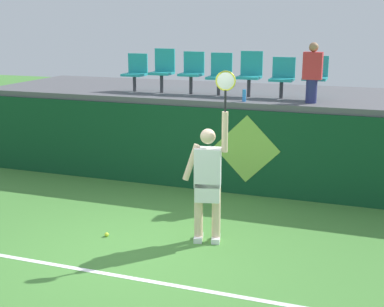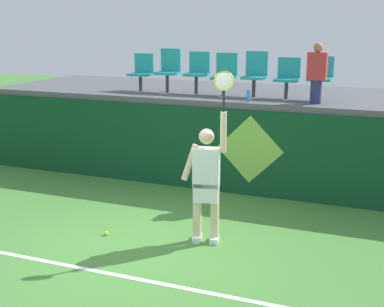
{
  "view_description": "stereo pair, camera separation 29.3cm",
  "coord_description": "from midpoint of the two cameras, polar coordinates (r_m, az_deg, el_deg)",
  "views": [
    {
      "loc": [
        3.08,
        -6.47,
        3.21
      ],
      "look_at": [
        0.4,
        1.06,
        1.21
      ],
      "focal_mm": 50.19,
      "sensor_mm": 36.0,
      "label": 1
    },
    {
      "loc": [
        3.36,
        -6.37,
        3.21
      ],
      "look_at": [
        0.4,
        1.06,
        1.21
      ],
      "focal_mm": 50.19,
      "sensor_mm": 36.0,
      "label": 2
    }
  ],
  "objects": [
    {
      "name": "stadium_chair_6",
      "position": [
        10.44,
        12.19,
        8.15
      ],
      "size": [
        0.44,
        0.42,
        0.81
      ],
      "color": "#38383D",
      "rests_on": "spectator_platform"
    },
    {
      "name": "stadium_chair_5",
      "position": [
        10.54,
        8.81,
        8.16
      ],
      "size": [
        0.44,
        0.42,
        0.78
      ],
      "color": "#38383D",
      "rests_on": "spectator_platform"
    },
    {
      "name": "spectator_platform",
      "position": [
        11.55,
        3.28,
        6.37
      ],
      "size": [
        10.41,
        3.19,
        0.12
      ],
      "primitive_type": "cube",
      "color": "#56565B",
      "rests_on": "court_back_wall"
    },
    {
      "name": "tennis_ball",
      "position": [
        8.36,
        -10.06,
        -8.48
      ],
      "size": [
        0.07,
        0.07,
        0.07
      ],
      "primitive_type": "sphere",
      "color": "#D1E533",
      "rests_on": "ground_plane"
    },
    {
      "name": "stadium_chair_0",
      "position": [
        11.54,
        -6.73,
        8.72
      ],
      "size": [
        0.44,
        0.42,
        0.78
      ],
      "color": "#38383D",
      "rests_on": "spectator_platform"
    },
    {
      "name": "wall_signage_mount",
      "position": [
        10.17,
        4.86,
        -4.37
      ],
      "size": [
        1.27,
        0.01,
        1.52
      ],
      "color": "#0F4223",
      "rests_on": "ground_plane"
    },
    {
      "name": "spectator_0",
      "position": [
        9.97,
        11.85,
        8.47
      ],
      "size": [
        0.34,
        0.2,
        1.09
      ],
      "color": "navy",
      "rests_on": "spectator_platform"
    },
    {
      "name": "court_back_wall",
      "position": [
        10.26,
        0.78,
        0.51
      ],
      "size": [
        10.41,
        0.2,
        1.61
      ],
      "primitive_type": "cube",
      "color": "#0F4223",
      "rests_on": "ground_plane"
    },
    {
      "name": "ground_plane",
      "position": [
        7.86,
        -6.51,
        -10.11
      ],
      "size": [
        40.0,
        40.0,
        0.0
      ],
      "primitive_type": "plane",
      "color": "#478438"
    },
    {
      "name": "stadium_chair_4",
      "position": [
        10.68,
        5.41,
        8.6
      ],
      "size": [
        0.44,
        0.42,
        0.88
      ],
      "color": "#38383D",
      "rests_on": "spectator_platform"
    },
    {
      "name": "stadium_chair_1",
      "position": [
        11.28,
        -3.86,
        9.0
      ],
      "size": [
        0.44,
        0.42,
        0.89
      ],
      "color": "#38383D",
      "rests_on": "spectator_platform"
    },
    {
      "name": "stadium_chair_2",
      "position": [
        11.04,
        -0.75,
        8.81
      ],
      "size": [
        0.44,
        0.42,
        0.85
      ],
      "color": "#38383D",
      "rests_on": "spectator_platform"
    },
    {
      "name": "stadium_chair_3",
      "position": [
        10.85,
        2.21,
        8.57
      ],
      "size": [
        0.44,
        0.42,
        0.83
      ],
      "color": "#38383D",
      "rests_on": "spectator_platform"
    },
    {
      "name": "water_bottle",
      "position": [
        10.02,
        4.73,
        6.16
      ],
      "size": [
        0.07,
        0.07,
        0.22
      ],
      "primitive_type": "cylinder",
      "color": "#338CE5",
      "rests_on": "spectator_platform"
    },
    {
      "name": "tennis_player",
      "position": [
        7.77,
        0.63,
        -2.77
      ],
      "size": [
        0.74,
        0.34,
        2.53
      ],
      "color": "white",
      "rests_on": "ground_plane"
    },
    {
      "name": "court_baseline_stripe",
      "position": [
        7.19,
        -9.52,
        -12.61
      ],
      "size": [
        9.37,
        0.08,
        0.01
      ],
      "primitive_type": "cube",
      "color": "white",
      "rests_on": "ground_plane"
    }
  ]
}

